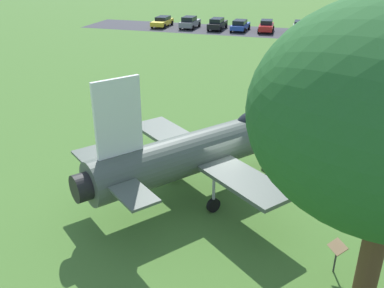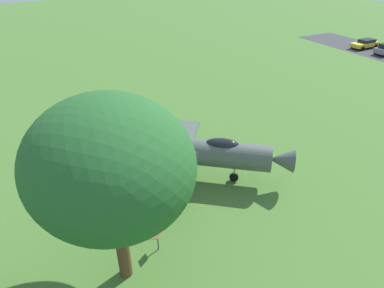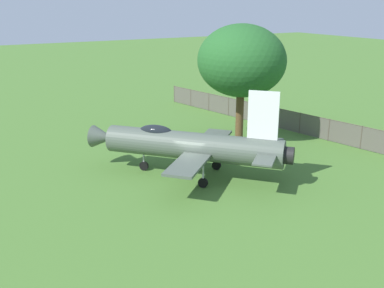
{
  "view_description": "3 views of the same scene",
  "coord_description": "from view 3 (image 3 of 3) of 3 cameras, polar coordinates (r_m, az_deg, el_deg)",
  "views": [
    {
      "loc": [
        16.32,
        1.17,
        9.72
      ],
      "look_at": [
        -0.66,
        -0.98,
        1.79
      ],
      "focal_mm": 39.17,
      "sensor_mm": 36.0,
      "label": 1
    },
    {
      "loc": [
        10.87,
        15.17,
        13.53
      ],
      "look_at": [
        -0.85,
        -0.27,
        2.1
      ],
      "focal_mm": 30.99,
      "sensor_mm": 36.0,
      "label": 2
    },
    {
      "loc": [
        -13.3,
        -23.22,
        10.7
      ],
      "look_at": [
        -0.39,
        -0.56,
        2.37
      ],
      "focal_mm": 42.1,
      "sensor_mm": 36.0,
      "label": 3
    }
  ],
  "objects": [
    {
      "name": "shade_tree",
      "position": [
        34.85,
        6.28,
        10.41
      ],
      "size": [
        6.58,
        7.08,
        9.1
      ],
      "color": "brown",
      "rests_on": "ground_plane"
    },
    {
      "name": "perimeter_fence",
      "position": [
        37.33,
        16.95,
        1.8
      ],
      "size": [
        8.07,
        37.93,
        1.81
      ],
      "rotation": [
        0.0,
        0.0,
        8.06
      ],
      "color": "#4C4238",
      "rests_on": "ground_plane"
    },
    {
      "name": "shrub_by_tree",
      "position": [
        40.42,
        16.64,
        2.23
      ],
      "size": [
        1.04,
        1.17,
        0.83
      ],
      "color": "#235B26",
      "rests_on": "ground_plane"
    },
    {
      "name": "display_jet",
      "position": [
        28.23,
        -0.59,
        -0.09
      ],
      "size": [
        10.86,
        11.42,
        5.75
      ],
      "rotation": [
        0.0,
        0.0,
        2.31
      ],
      "color": "#4C564C",
      "rests_on": "ground_plane"
    },
    {
      "name": "shrub_near_fence",
      "position": [
        40.75,
        15.83,
        2.42
      ],
      "size": [
        1.4,
        1.61,
        0.84
      ],
      "color": "#2D7033",
      "rests_on": "ground_plane"
    },
    {
      "name": "ground_plane",
      "position": [
        28.82,
        0.12,
        -4.08
      ],
      "size": [
        200.0,
        200.0,
        0.0
      ],
      "primitive_type": "plane",
      "color": "#47722D"
    },
    {
      "name": "info_plaque",
      "position": [
        34.6,
        3.56,
        1.15
      ],
      "size": [
        0.71,
        0.6,
        1.14
      ],
      "color": "#333333",
      "rests_on": "ground_plane"
    }
  ]
}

